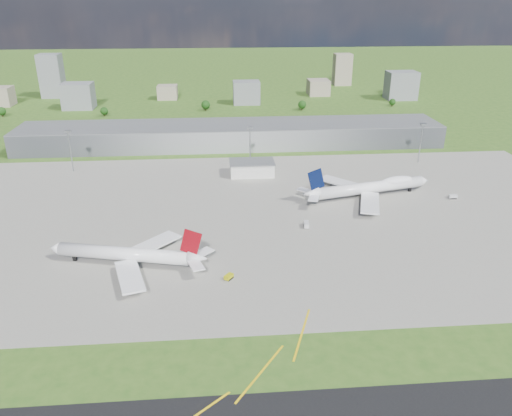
{
  "coord_description": "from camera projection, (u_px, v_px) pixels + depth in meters",
  "views": [
    {
      "loc": [
        -10.6,
        -185.96,
        102.28
      ],
      "look_at": [
        6.7,
        28.13,
        9.0
      ],
      "focal_mm": 35.0,
      "sensor_mm": 36.0,
      "label": 1
    }
  ],
  "objects": [
    {
      "name": "tree_far_e",
      "position": [
        392.0,
        102.0,
        482.13
      ],
      "size": [
        6.3,
        6.3,
        7.7
      ],
      "color": "#382314",
      "rests_on": "ground"
    },
    {
      "name": "van_white_near",
      "position": [
        306.0,
        225.0,
        235.24
      ],
      "size": [
        2.79,
        5.35,
        2.62
      ],
      "rotation": [
        0.0,
        0.0,
        1.48
      ],
      "color": "silver",
      "rests_on": "ground"
    },
    {
      "name": "terminal",
      "position": [
        231.0,
        135.0,
        359.41
      ],
      "size": [
        300.0,
        42.0,
        15.0
      ],
      "primitive_type": "cube",
      "color": "gray",
      "rests_on": "ground"
    },
    {
      "name": "bldg_tall_e",
      "position": [
        342.0,
        69.0,
        589.57
      ],
      "size": [
        20.0,
        18.0,
        36.0
      ],
      "primitive_type": "cube",
      "color": "gray",
      "rests_on": "ground"
    },
    {
      "name": "tree_c",
      "position": [
        206.0,
        105.0,
        463.73
      ],
      "size": [
        8.1,
        8.1,
        9.9
      ],
      "color": "#382314",
      "rests_on": "ground"
    },
    {
      "name": "tree_w",
      "position": [
        104.0,
        111.0,
        443.76
      ],
      "size": [
        6.75,
        6.75,
        8.25
      ],
      "color": "#382314",
      "rests_on": "ground"
    },
    {
      "name": "mast_center",
      "position": [
        250.0,
        140.0,
        310.37
      ],
      "size": [
        3.5,
        2.0,
        25.9
      ],
      "color": "gray",
      "rests_on": "ground"
    },
    {
      "name": "bldg_tall_w",
      "position": [
        52.0,
        76.0,
        518.61
      ],
      "size": [
        22.0,
        20.0,
        44.0
      ],
      "primitive_type": "cube",
      "color": "slate",
      "rests_on": "ground"
    },
    {
      "name": "airliner_blue_quad",
      "position": [
        371.0,
        187.0,
        268.61
      ],
      "size": [
        74.41,
        57.43,
        19.65
      ],
      "rotation": [
        0.0,
        0.0,
        0.23
      ],
      "color": "white",
      "rests_on": "ground"
    },
    {
      "name": "tug_yellow",
      "position": [
        229.0,
        277.0,
        192.76
      ],
      "size": [
        4.09,
        4.37,
        1.88
      ],
      "rotation": [
        0.0,
        0.0,
        0.91
      ],
      "color": "#BBB80B",
      "rests_on": "ground"
    },
    {
      "name": "airliner_red_twin",
      "position": [
        129.0,
        255.0,
        200.96
      ],
      "size": [
        66.14,
        50.69,
        18.35
      ],
      "rotation": [
        0.0,
        0.0,
        2.9
      ],
      "color": "white",
      "rests_on": "ground"
    },
    {
      "name": "apron",
      "position": [
        261.0,
        215.0,
        248.84
      ],
      "size": [
        360.0,
        190.0,
        0.08
      ],
      "primitive_type": "cube",
      "color": "gray",
      "rests_on": "ground"
    },
    {
      "name": "bldg_e",
      "position": [
        401.0,
        85.0,
        511.83
      ],
      "size": [
        30.0,
        22.0,
        28.0
      ],
      "primitive_type": "cube",
      "color": "slate",
      "rests_on": "ground"
    },
    {
      "name": "bldg_c",
      "position": [
        246.0,
        92.0,
        492.06
      ],
      "size": [
        26.0,
        20.0,
        22.0
      ],
      "primitive_type": "cube",
      "color": "slate",
      "rests_on": "ground"
    },
    {
      "name": "bldg_w",
      "position": [
        78.0,
        96.0,
        470.69
      ],
      "size": [
        28.0,
        22.0,
        24.0
      ],
      "primitive_type": "cube",
      "color": "slate",
      "rests_on": "ground"
    },
    {
      "name": "bldg_cw",
      "position": [
        167.0,
        92.0,
        515.17
      ],
      "size": [
        20.0,
        18.0,
        14.0
      ],
      "primitive_type": "cube",
      "color": "gray",
      "rests_on": "ground"
    },
    {
      "name": "mast_west",
      "position": [
        69.0,
        144.0,
        302.24
      ],
      "size": [
        3.5,
        2.0,
        25.9
      ],
      "color": "gray",
      "rests_on": "ground"
    },
    {
      "name": "bldg_ce",
      "position": [
        318.0,
        87.0,
        535.74
      ],
      "size": [
        22.0,
        24.0,
        16.0
      ],
      "primitive_type": "cube",
      "color": "gray",
      "rests_on": "ground"
    },
    {
      "name": "ops_building",
      "position": [
        252.0,
        168.0,
        302.12
      ],
      "size": [
        26.0,
        16.0,
        8.0
      ],
      "primitive_type": "cube",
      "color": "silver",
      "rests_on": "ground"
    },
    {
      "name": "tree_e",
      "position": [
        302.0,
        105.0,
        465.94
      ],
      "size": [
        7.65,
        7.65,
        9.35
      ],
      "color": "#382314",
      "rests_on": "ground"
    },
    {
      "name": "mast_east",
      "position": [
        422.0,
        136.0,
        318.5
      ],
      "size": [
        3.5,
        2.0,
        25.9
      ],
      "color": "gray",
      "rests_on": "ground"
    },
    {
      "name": "tree_far_w",
      "position": [
        2.0,
        111.0,
        441.54
      ],
      "size": [
        7.2,
        7.2,
        8.8
      ],
      "color": "#382314",
      "rests_on": "ground"
    },
    {
      "name": "van_white_far",
      "position": [
        453.0,
        197.0,
        267.79
      ],
      "size": [
        4.41,
        2.25,
        2.28
      ],
      "rotation": [
        0.0,
        0.0,
        -0.03
      ],
      "color": "silver",
      "rests_on": "ground"
    },
    {
      "name": "bldg_far_w",
      "position": [
        0.0,
        96.0,
        484.26
      ],
      "size": [
        24.0,
        20.0,
        18.0
      ],
      "primitive_type": "cube",
      "color": "gray",
      "rests_on": "ground"
    },
    {
      "name": "ground",
      "position": [
        232.0,
        151.0,
        348.68
      ],
      "size": [
        1400.0,
        1400.0,
        0.0
      ],
      "primitive_type": "plane",
      "color": "#30591C",
      "rests_on": "ground"
    }
  ]
}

